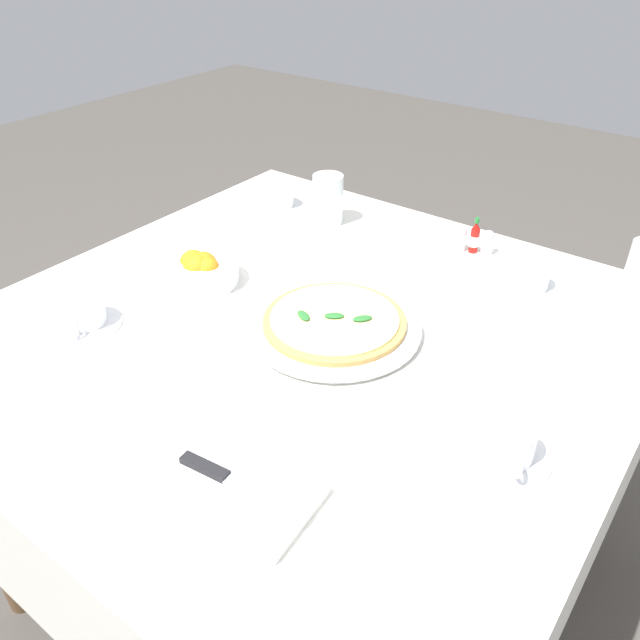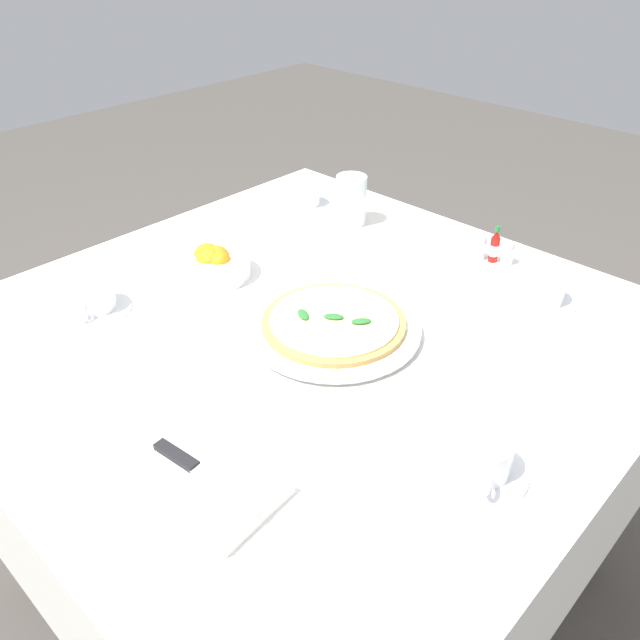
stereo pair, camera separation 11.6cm
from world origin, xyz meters
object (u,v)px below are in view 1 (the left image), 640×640
at_px(coffee_cup_far_right, 508,443).
at_px(water_glass_back_corner, 328,202).
at_px(dinner_knife, 235,482).
at_px(pizza, 334,320).
at_px(hot_sauce_bottle, 475,238).
at_px(pizza_plate, 334,327).
at_px(coffee_cup_near_right, 530,278).
at_px(coffee_cup_near_left, 84,314).
at_px(coffee_cup_center_back, 278,197).
at_px(salt_shaker, 488,243).
at_px(napkin_folded, 234,488).
at_px(citrus_bowl, 202,270).
at_px(pepper_shaker, 461,240).

bearing_deg(coffee_cup_far_right, water_glass_back_corner, 144.17).
distance_m(coffee_cup_far_right, dinner_knife, 0.38).
height_order(pizza, hot_sauce_bottle, hot_sauce_bottle).
relative_size(pizza_plate, coffee_cup_near_right, 2.40).
height_order(coffee_cup_near_left, coffee_cup_center_back, coffee_cup_center_back).
bearing_deg(coffee_cup_near_right, pizza, -122.24).
bearing_deg(dinner_knife, coffee_cup_far_right, 40.43).
relative_size(hot_sauce_bottle, salt_shaker, 1.48).
relative_size(coffee_cup_center_back, napkin_folded, 0.57).
height_order(coffee_cup_near_left, water_glass_back_corner, water_glass_back_corner).
distance_m(dinner_knife, citrus_bowl, 0.58).
xyz_separation_m(coffee_cup_far_right, pepper_shaker, (-0.34, 0.54, -0.00)).
relative_size(coffee_cup_center_back, pepper_shaker, 2.36).
relative_size(pizza_plate, salt_shaker, 5.65).
relative_size(pizza_plate, pepper_shaker, 5.65).
distance_m(napkin_folded, dinner_knife, 0.01).
relative_size(coffee_cup_near_right, dinner_knife, 0.68).
bearing_deg(citrus_bowl, water_glass_back_corner, 84.67).
height_order(pizza_plate, pizza, pizza).
bearing_deg(pizza_plate, pizza, -93.96).
xyz_separation_m(dinner_knife, citrus_bowl, (-0.44, 0.37, 0.00)).
bearing_deg(coffee_cup_far_right, hot_sauce_bottle, 119.64).
bearing_deg(water_glass_back_corner, pizza_plate, -52.30).
distance_m(coffee_cup_near_right, citrus_bowl, 0.66).
bearing_deg(napkin_folded, coffee_cup_near_left, 159.85).
relative_size(dinner_knife, pepper_shaker, 3.48).
distance_m(coffee_cup_near_right, dinner_knife, 0.75).
xyz_separation_m(coffee_cup_near_left, coffee_cup_center_back, (-0.06, 0.63, 0.00)).
height_order(coffee_cup_far_right, dinner_knife, coffee_cup_far_right).
relative_size(coffee_cup_near_right, pepper_shaker, 2.36).
relative_size(water_glass_back_corner, dinner_knife, 0.61).
bearing_deg(water_glass_back_corner, coffee_cup_near_left, -98.46).
height_order(pizza, coffee_cup_far_right, coffee_cup_far_right).
distance_m(pizza_plate, napkin_folded, 0.40).
bearing_deg(pizza_plate, water_glass_back_corner, 127.70).
xyz_separation_m(water_glass_back_corner, citrus_bowl, (-0.04, -0.39, -0.02)).
height_order(water_glass_back_corner, pepper_shaker, water_glass_back_corner).
xyz_separation_m(coffee_cup_far_right, dinner_knife, (-0.26, -0.28, -0.00)).
relative_size(coffee_cup_far_right, salt_shaker, 2.31).
distance_m(coffee_cup_far_right, hot_sauce_bottle, 0.63).
relative_size(coffee_cup_near_left, water_glass_back_corner, 1.09).
relative_size(coffee_cup_near_left, napkin_folded, 0.56).
xyz_separation_m(pizza_plate, salt_shaker, (0.09, 0.45, 0.01)).
xyz_separation_m(coffee_cup_near_left, citrus_bowl, (0.06, 0.24, 0.00)).
bearing_deg(pizza_plate, hot_sauce_bottle, 81.55).
bearing_deg(salt_shaker, pizza_plate, -101.72).
height_order(coffee_cup_near_right, water_glass_back_corner, water_glass_back_corner).
bearing_deg(salt_shaker, pizza, -101.72).
bearing_deg(water_glass_back_corner, citrus_bowl, -95.33).
relative_size(coffee_cup_far_right, coffee_cup_center_back, 0.98).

